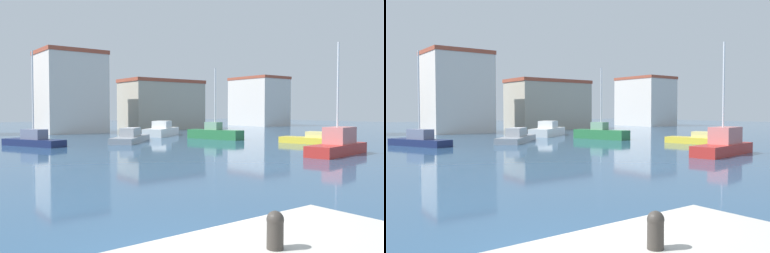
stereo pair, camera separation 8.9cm
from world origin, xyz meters
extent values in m
plane|color=#2D5175|center=(15.00, 20.00, 0.00)|extent=(160.00, 160.00, 0.00)
cylinder|color=#38332D|center=(-0.12, -2.13, 1.21)|extent=(0.23, 0.23, 0.40)
sphere|color=#38332D|center=(-0.12, -2.13, 1.41)|extent=(0.24, 0.24, 0.24)
cube|color=#B22823|center=(19.00, 9.38, 0.35)|extent=(6.03, 2.60, 0.70)
cube|color=#C4716E|center=(19.35, 9.44, 1.25)|extent=(2.40, 1.72, 1.10)
cylinder|color=silver|center=(19.00, 9.38, 3.98)|extent=(0.12, 0.12, 6.57)
cube|color=gold|center=(25.00, 15.93, 0.27)|extent=(2.84, 5.38, 0.55)
cube|color=#DFCD77|center=(25.15, 15.34, 0.81)|extent=(1.46, 1.88, 0.52)
cube|color=white|center=(20.74, 32.98, 0.44)|extent=(6.70, 6.04, 0.87)
cube|color=silver|center=(20.86, 33.08, 1.28)|extent=(2.77, 2.70, 0.81)
cube|color=#28703D|center=(22.22, 25.34, 0.46)|extent=(3.04, 6.11, 0.92)
cube|color=gray|center=(22.17, 25.53, 1.31)|extent=(1.43, 1.72, 0.77)
cylinder|color=silver|center=(22.22, 25.34, 4.03)|extent=(0.12, 0.12, 6.21)
cube|color=#19234C|center=(5.25, 28.07, 0.27)|extent=(3.82, 6.01, 0.55)
cube|color=slate|center=(5.29, 27.98, 0.95)|extent=(1.79, 2.30, 0.81)
cylinder|color=silver|center=(5.25, 28.07, 4.12)|extent=(0.12, 0.12, 7.15)
cube|color=gray|center=(13.52, 26.97, 0.26)|extent=(6.25, 6.43, 0.51)
cube|color=#ADB0B5|center=(13.49, 26.95, 0.91)|extent=(2.82, 2.88, 0.79)
cube|color=beige|center=(14.77, 45.27, 4.98)|extent=(7.62, 7.01, 9.97)
cube|color=#9E4733|center=(14.77, 45.27, 10.22)|extent=(7.77, 7.15, 0.50)
cube|color=#B2A893|center=(29.66, 46.68, 3.51)|extent=(11.92, 6.54, 7.03)
cube|color=#9E4733|center=(29.66, 46.68, 7.28)|extent=(12.16, 6.67, 0.50)
cube|color=beige|center=(52.13, 47.73, 4.31)|extent=(7.01, 9.55, 8.62)
cube|color=#9E4733|center=(52.13, 47.73, 8.87)|extent=(7.15, 9.74, 0.50)
camera|label=1|loc=(-4.26, -5.74, 2.88)|focal=37.87mm
camera|label=2|loc=(-4.19, -5.79, 2.88)|focal=37.87mm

